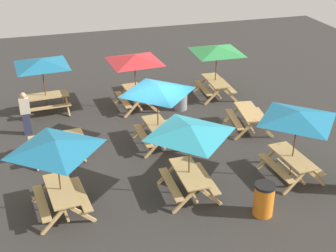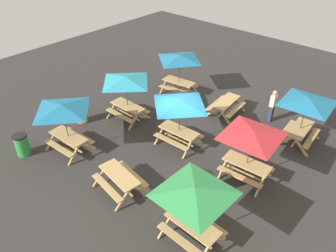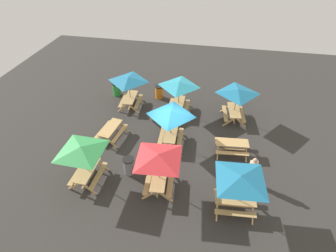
# 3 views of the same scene
# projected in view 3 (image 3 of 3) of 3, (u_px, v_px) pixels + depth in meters

# --- Properties ---
(ground_plane) EXTENTS (31.23, 31.23, 0.00)m
(ground_plane) POSITION_uv_depth(u_px,v_px,m) (171.00, 145.00, 15.50)
(ground_plane) COLOR #33302D
(ground_plane) RESTS_ON ground
(picnic_table_0) EXTENTS (2.82, 2.82, 2.34)m
(picnic_table_0) POSITION_uv_depth(u_px,v_px,m) (159.00, 159.00, 11.83)
(picnic_table_0) COLOR tan
(picnic_table_0) RESTS_ON ground
(picnic_table_1) EXTENTS (2.82, 2.82, 2.34)m
(picnic_table_1) POSITION_uv_depth(u_px,v_px,m) (240.00, 181.00, 10.87)
(picnic_table_1) COLOR tan
(picnic_table_1) RESTS_ON ground
(picnic_table_2) EXTENTS (2.10, 2.10, 2.34)m
(picnic_table_2) POSITION_uv_depth(u_px,v_px,m) (171.00, 116.00, 14.40)
(picnic_table_2) COLOR tan
(picnic_table_2) RESTS_ON ground
(picnic_table_3) EXTENTS (2.12, 2.12, 2.34)m
(picnic_table_3) POSITION_uv_depth(u_px,v_px,m) (129.00, 81.00, 17.40)
(picnic_table_3) COLOR tan
(picnic_table_3) RESTS_ON ground
(picnic_table_4) EXTENTS (1.68, 1.92, 0.81)m
(picnic_table_4) POSITION_uv_depth(u_px,v_px,m) (232.00, 145.00, 14.66)
(picnic_table_4) COLOR tan
(picnic_table_4) RESTS_ON ground
(picnic_table_5) EXTENTS (2.02, 2.02, 2.34)m
(picnic_table_5) POSITION_uv_depth(u_px,v_px,m) (179.00, 86.00, 16.88)
(picnic_table_5) COLOR tan
(picnic_table_5) RESTS_ON ground
(picnic_table_6) EXTENTS (2.83, 2.83, 2.34)m
(picnic_table_6) POSITION_uv_depth(u_px,v_px,m) (82.00, 152.00, 12.21)
(picnic_table_6) COLOR tan
(picnic_table_6) RESTS_ON ground
(picnic_table_7) EXTENTS (1.97, 1.74, 0.81)m
(picnic_table_7) POSITION_uv_depth(u_px,v_px,m) (111.00, 130.00, 15.68)
(picnic_table_7) COLOR tan
(picnic_table_7) RESTS_ON ground
(picnic_table_8) EXTENTS (2.22, 2.22, 2.34)m
(picnic_table_8) POSITION_uv_depth(u_px,v_px,m) (237.00, 94.00, 16.20)
(picnic_table_8) COLOR tan
(picnic_table_8) RESTS_ON ground
(trash_bin_gray) EXTENTS (0.59, 0.59, 0.98)m
(trash_bin_gray) POSITION_uv_depth(u_px,v_px,m) (129.00, 166.00, 13.53)
(trash_bin_gray) COLOR gray
(trash_bin_gray) RESTS_ON ground
(trash_bin_green) EXTENTS (0.59, 0.59, 0.98)m
(trash_bin_green) POSITION_uv_depth(u_px,v_px,m) (117.00, 89.00, 19.52)
(trash_bin_green) COLOR green
(trash_bin_green) RESTS_ON ground
(trash_bin_orange) EXTENTS (0.59, 0.59, 0.98)m
(trash_bin_orange) POSITION_uv_depth(u_px,v_px,m) (159.00, 92.00, 19.23)
(trash_bin_orange) COLOR orange
(trash_bin_orange) RESTS_ON ground
(person_standing) EXTENTS (0.23, 0.37, 1.67)m
(person_standing) POSITION_uv_depth(u_px,v_px,m) (252.00, 170.00, 12.79)
(person_standing) COLOR #2D334C
(person_standing) RESTS_ON ground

